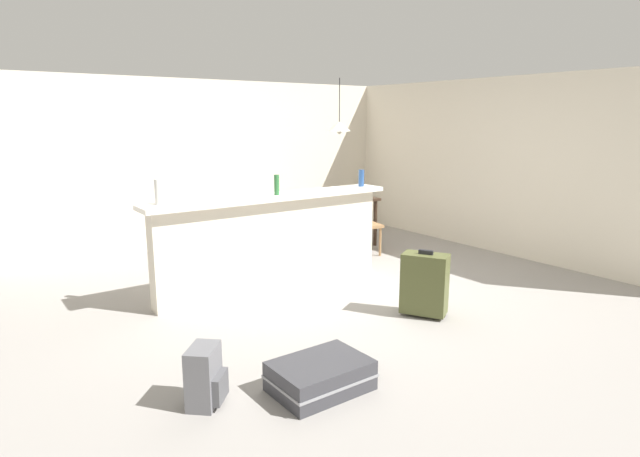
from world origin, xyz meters
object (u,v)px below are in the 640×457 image
at_px(pendant_lamp, 339,126).
at_px(dining_chair_near_partition, 362,218).
at_px(suitcase_flat_charcoal, 321,376).
at_px(backpack_grey, 205,377).
at_px(bottle_white, 158,192).
at_px(bottle_green, 277,185).
at_px(suitcase_upright_olive, 425,284).
at_px(dining_table, 337,204).
at_px(bottle_blue, 361,178).

bearing_deg(pendant_lamp, dining_chair_near_partition, -88.93).
height_order(suitcase_flat_charcoal, backpack_grey, backpack_grey).
height_order(bottle_white, bottle_green, bottle_white).
distance_m(suitcase_flat_charcoal, suitcase_upright_olive, 1.81).
relative_size(pendant_lamp, backpack_grey, 1.91).
relative_size(bottle_green, suitcase_flat_charcoal, 0.27).
bearing_deg(backpack_grey, bottle_white, 78.07).
bearing_deg(backpack_grey, bottle_green, 47.66).
bearing_deg(bottle_green, dining_table, 35.04).
height_order(bottle_blue, dining_table, bottle_blue).
bearing_deg(dining_table, bottle_white, -159.72).
distance_m(pendant_lamp, suitcase_flat_charcoal, 4.71).
bearing_deg(bottle_blue, pendant_lamp, 64.66).
bearing_deg(suitcase_flat_charcoal, bottle_blue, 45.01).
bearing_deg(bottle_blue, bottle_green, -178.55).
bearing_deg(suitcase_flat_charcoal, bottle_green, 66.28).
relative_size(suitcase_flat_charcoal, suitcase_upright_olive, 1.24).
relative_size(bottle_white, dining_chair_near_partition, 0.27).
relative_size(suitcase_flat_charcoal, backpack_grey, 1.98).
height_order(bottle_green, suitcase_flat_charcoal, bottle_green).
height_order(bottle_green, dining_chair_near_partition, bottle_green).
bearing_deg(pendant_lamp, dining_table, 103.98).
bearing_deg(suitcase_flat_charcoal, pendant_lamp, 50.82).
relative_size(bottle_blue, dining_chair_near_partition, 0.23).
xyz_separation_m(bottle_blue, dining_table, (0.56, 1.24, -0.55)).
height_order(bottle_green, backpack_grey, bottle_green).
bearing_deg(bottle_green, suitcase_flat_charcoal, -113.72).
bearing_deg(dining_table, dining_chair_near_partition, -88.01).
bearing_deg(suitcase_upright_olive, suitcase_flat_charcoal, -160.48).
relative_size(bottle_white, pendant_lamp, 0.31).
bearing_deg(suitcase_upright_olive, bottle_white, 140.00).
relative_size(bottle_green, dining_chair_near_partition, 0.24).
bearing_deg(pendant_lamp, backpack_grey, -138.66).
height_order(bottle_green, pendant_lamp, pendant_lamp).
bearing_deg(bottle_white, dining_chair_near_partition, 10.08).
xyz_separation_m(dining_table, suitcase_upright_olive, (-1.07, -2.85, -0.32)).
height_order(suitcase_flat_charcoal, suitcase_upright_olive, suitcase_upright_olive).
distance_m(bottle_green, dining_table, 2.28).
relative_size(bottle_blue, suitcase_upright_olive, 0.31).
relative_size(dining_chair_near_partition, suitcase_upright_olive, 1.39).
bearing_deg(bottle_white, dining_table, 20.28).
bearing_deg(dining_chair_near_partition, suitcase_upright_olive, -115.86).
xyz_separation_m(dining_table, pendant_lamp, (0.01, -0.04, 1.17)).
xyz_separation_m(bottle_blue, pendant_lamp, (0.57, 1.19, 0.62)).
distance_m(dining_table, dining_chair_near_partition, 0.61).
relative_size(bottle_white, suitcase_upright_olive, 0.38).
relative_size(bottle_blue, backpack_grey, 0.50).
xyz_separation_m(bottle_green, suitcase_upright_olive, (0.73, -1.58, -0.87)).
bearing_deg(dining_table, bottle_green, -144.96).
height_order(bottle_white, suitcase_flat_charcoal, bottle_white).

